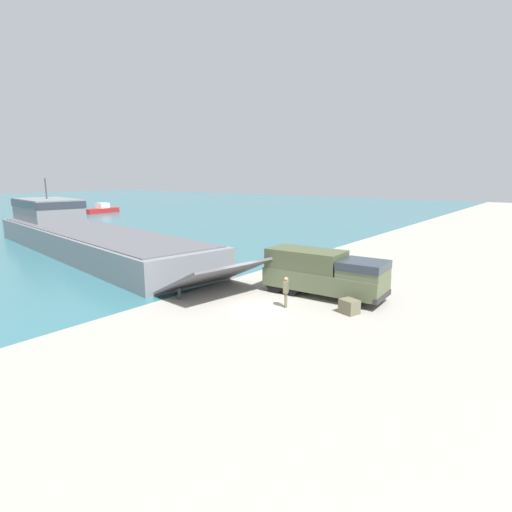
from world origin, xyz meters
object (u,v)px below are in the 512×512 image
(moored_boat_c, at_px, (101,210))
(cargo_crate, at_px, (349,306))
(military_truck, at_px, (324,272))
(soldier_on_ramp, at_px, (286,290))
(landing_craft, at_px, (80,233))
(mooring_bollard, at_px, (179,293))

(moored_boat_c, distance_m, cargo_crate, 73.08)
(military_truck, xyz_separation_m, soldier_on_ramp, (-3.34, 0.65, -0.49))
(soldier_on_ramp, bearing_deg, cargo_crate, -0.88)
(military_truck, bearing_deg, landing_craft, 178.37)
(landing_craft, bearing_deg, mooring_bollard, -95.94)
(cargo_crate, bearing_deg, military_truck, 52.36)
(soldier_on_ramp, height_order, moored_boat_c, moored_boat_c)
(landing_craft, bearing_deg, moored_boat_c, 64.46)
(military_truck, xyz_separation_m, mooring_bollard, (-6.09, 6.64, -1.13))
(landing_craft, xyz_separation_m, moored_boat_c, (25.20, 37.73, -1.05))
(landing_craft, bearing_deg, military_truck, -80.17)
(landing_craft, relative_size, moored_boat_c, 5.34)
(landing_craft, distance_m, mooring_bollard, 21.74)
(moored_boat_c, distance_m, mooring_bollard, 66.21)
(soldier_on_ramp, height_order, mooring_bollard, soldier_on_ramp)
(mooring_bollard, height_order, cargo_crate, cargo_crate)
(military_truck, distance_m, mooring_bollard, 9.08)
(cargo_crate, bearing_deg, soldier_on_ramp, 110.68)
(landing_craft, distance_m, moored_boat_c, 45.38)
(landing_craft, distance_m, cargo_crate, 30.44)
(moored_boat_c, relative_size, mooring_bollard, 10.11)
(soldier_on_ramp, height_order, cargo_crate, soldier_on_ramp)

